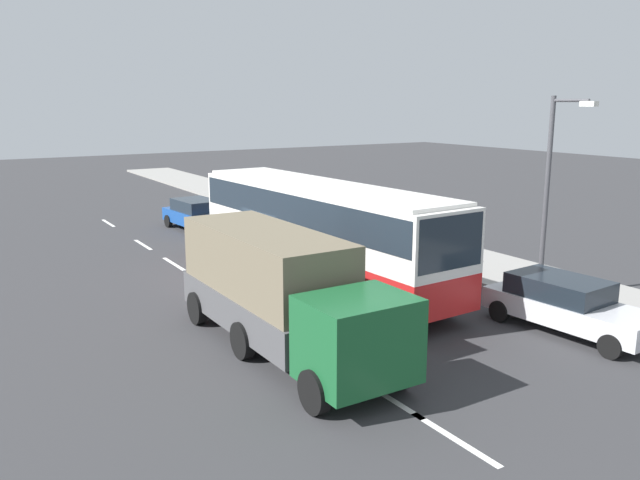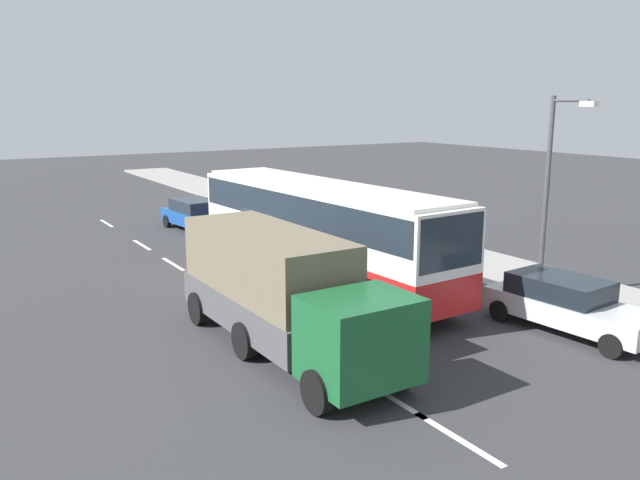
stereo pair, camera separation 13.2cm
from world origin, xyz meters
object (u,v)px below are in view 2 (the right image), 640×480
coach_bus (320,223)px  car_blue_saloon (196,214)px  pedestrian_near_curb (440,241)px  street_lamp (552,183)px  car_silver_hatch (567,303)px  cargo_truck (281,289)px

coach_bus → car_blue_saloon: 11.91m
coach_bus → pedestrian_near_curb: size_ratio=7.38×
car_blue_saloon → pedestrian_near_curb: pedestrian_near_curb is taller
street_lamp → coach_bus: bearing=-133.7°
street_lamp → car_blue_saloon: bearing=-162.3°
car_blue_saloon → pedestrian_near_curb: size_ratio=2.78×
coach_bus → car_silver_hatch: 8.51m
coach_bus → car_silver_hatch: bearing=21.7°
cargo_truck → car_silver_hatch: (3.07, 7.52, -0.84)m
coach_bus → street_lamp: street_lamp is taller
coach_bus → car_silver_hatch: size_ratio=2.57×
car_silver_hatch → car_blue_saloon: size_ratio=1.03×
cargo_truck → street_lamp: bearing=85.6°
cargo_truck → car_blue_saloon: (-16.38, 4.09, -0.83)m
pedestrian_near_curb → street_lamp: (4.67, 0.36, 2.71)m
coach_bus → cargo_truck: coach_bus is taller
cargo_truck → car_blue_saloon: cargo_truck is taller
car_silver_hatch → street_lamp: (-2.39, 2.01, 3.05)m
car_blue_saloon → pedestrian_near_curb: bearing=17.2°
cargo_truck → pedestrian_near_curb: bearing=113.2°
pedestrian_near_curb → street_lamp: size_ratio=0.27×
car_blue_saloon → street_lamp: street_lamp is taller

